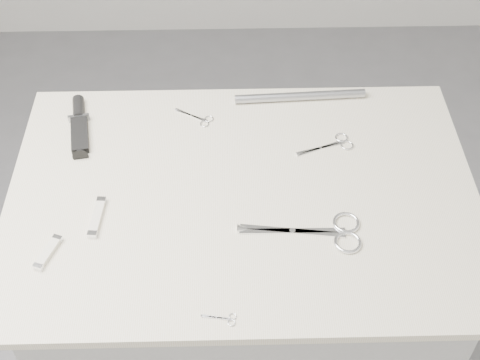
{
  "coord_description": "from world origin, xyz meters",
  "views": [
    {
      "loc": [
        -0.03,
        -0.96,
        1.96
      ],
      "look_at": [
        -0.01,
        0.04,
        0.92
      ],
      "focal_mm": 50.0,
      "sensor_mm": 36.0,
      "label": 1
    }
  ],
  "objects_px": {
    "sheathed_knife": "(79,123)",
    "pocket_knife_b": "(48,252)",
    "embroidery_scissors_a": "(335,144)",
    "embroidery_scissors_b": "(199,119)",
    "plinth": "(242,314)",
    "large_shears": "(327,232)",
    "tiny_scissors": "(224,319)",
    "pocket_knife_a": "(97,217)",
    "metal_rail": "(300,96)"
  },
  "relations": [
    {
      "from": "sheathed_knife",
      "to": "pocket_knife_b",
      "type": "distance_m",
      "value": 0.38
    },
    {
      "from": "embroidery_scissors_a",
      "to": "embroidery_scissors_b",
      "type": "bearing_deg",
      "value": 143.18
    },
    {
      "from": "plinth",
      "to": "sheathed_knife",
      "type": "xyz_separation_m",
      "value": [
        -0.38,
        0.22,
        0.48
      ]
    },
    {
      "from": "large_shears",
      "to": "tiny_scissors",
      "type": "height_order",
      "value": "large_shears"
    },
    {
      "from": "tiny_scissors",
      "to": "pocket_knife_a",
      "type": "bearing_deg",
      "value": 146.17
    },
    {
      "from": "large_shears",
      "to": "pocket_knife_a",
      "type": "xyz_separation_m",
      "value": [
        -0.47,
        0.05,
        0.0
      ]
    },
    {
      "from": "tiny_scissors",
      "to": "embroidery_scissors_b",
      "type": "bearing_deg",
      "value": 105.21
    },
    {
      "from": "embroidery_scissors_a",
      "to": "sheathed_knife",
      "type": "distance_m",
      "value": 0.59
    },
    {
      "from": "embroidery_scissors_b",
      "to": "sheathed_knife",
      "type": "bearing_deg",
      "value": -145.97
    },
    {
      "from": "pocket_knife_a",
      "to": "embroidery_scissors_b",
      "type": "bearing_deg",
      "value": -28.79
    },
    {
      "from": "metal_rail",
      "to": "pocket_knife_a",
      "type": "bearing_deg",
      "value": -140.33
    },
    {
      "from": "embroidery_scissors_a",
      "to": "tiny_scissors",
      "type": "distance_m",
      "value": 0.52
    },
    {
      "from": "embroidery_scissors_a",
      "to": "metal_rail",
      "type": "distance_m",
      "value": 0.17
    },
    {
      "from": "large_shears",
      "to": "pocket_knife_b",
      "type": "relative_size",
      "value": 2.9
    },
    {
      "from": "plinth",
      "to": "metal_rail",
      "type": "distance_m",
      "value": 0.59
    },
    {
      "from": "plinth",
      "to": "pocket_knife_b",
      "type": "bearing_deg",
      "value": -158.22
    },
    {
      "from": "large_shears",
      "to": "metal_rail",
      "type": "bearing_deg",
      "value": 96.69
    },
    {
      "from": "large_shears",
      "to": "tiny_scissors",
      "type": "xyz_separation_m",
      "value": [
        -0.21,
        -0.19,
        -0.0
      ]
    },
    {
      "from": "large_shears",
      "to": "pocket_knife_a",
      "type": "height_order",
      "value": "pocket_knife_a"
    },
    {
      "from": "embroidery_scissors_a",
      "to": "embroidery_scissors_b",
      "type": "xyz_separation_m",
      "value": [
        -0.31,
        0.1,
        -0.0
      ]
    },
    {
      "from": "embroidery_scissors_b",
      "to": "metal_rail",
      "type": "bearing_deg",
      "value": 46.0
    },
    {
      "from": "large_shears",
      "to": "metal_rail",
      "type": "distance_m",
      "value": 0.42
    },
    {
      "from": "sheathed_knife",
      "to": "pocket_knife_b",
      "type": "bearing_deg",
      "value": 169.35
    },
    {
      "from": "tiny_scissors",
      "to": "pocket_knife_b",
      "type": "relative_size",
      "value": 0.76
    },
    {
      "from": "tiny_scissors",
      "to": "pocket_knife_a",
      "type": "relative_size",
      "value": 0.62
    },
    {
      "from": "embroidery_scissors_b",
      "to": "sheathed_knife",
      "type": "distance_m",
      "value": 0.28
    },
    {
      "from": "metal_rail",
      "to": "embroidery_scissors_a",
      "type": "bearing_deg",
      "value": -68.11
    },
    {
      "from": "plinth",
      "to": "tiny_scissors",
      "type": "distance_m",
      "value": 0.56
    },
    {
      "from": "sheathed_knife",
      "to": "embroidery_scissors_a",
      "type": "bearing_deg",
      "value": -107.4
    },
    {
      "from": "tiny_scissors",
      "to": "metal_rail",
      "type": "distance_m",
      "value": 0.64
    },
    {
      "from": "plinth",
      "to": "tiny_scissors",
      "type": "xyz_separation_m",
      "value": [
        -0.04,
        -0.31,
        0.47
      ]
    },
    {
      "from": "plinth",
      "to": "embroidery_scissors_a",
      "type": "distance_m",
      "value": 0.54
    },
    {
      "from": "tiny_scissors",
      "to": "sheathed_knife",
      "type": "distance_m",
      "value": 0.63
    },
    {
      "from": "large_shears",
      "to": "plinth",
      "type": "bearing_deg",
      "value": 149.91
    },
    {
      "from": "embroidery_scissors_b",
      "to": "sheathed_knife",
      "type": "height_order",
      "value": "sheathed_knife"
    },
    {
      "from": "sheathed_knife",
      "to": "pocket_knife_b",
      "type": "xyz_separation_m",
      "value": [
        -0.01,
        -0.38,
        -0.0
      ]
    },
    {
      "from": "metal_rail",
      "to": "sheathed_knife",
      "type": "bearing_deg",
      "value": -171.2
    },
    {
      "from": "large_shears",
      "to": "tiny_scissors",
      "type": "bearing_deg",
      "value": -133.02
    },
    {
      "from": "plinth",
      "to": "sheathed_knife",
      "type": "height_order",
      "value": "sheathed_knife"
    },
    {
      "from": "plinth",
      "to": "tiny_scissors",
      "type": "height_order",
      "value": "tiny_scissors"
    },
    {
      "from": "embroidery_scissors_b",
      "to": "pocket_knife_a",
      "type": "bearing_deg",
      "value": -92.69
    },
    {
      "from": "large_shears",
      "to": "pocket_knife_b",
      "type": "xyz_separation_m",
      "value": [
        -0.55,
        -0.04,
        0.0
      ]
    },
    {
      "from": "tiny_scissors",
      "to": "metal_rail",
      "type": "xyz_separation_m",
      "value": [
        0.19,
        0.61,
        0.01
      ]
    },
    {
      "from": "large_shears",
      "to": "pocket_knife_a",
      "type": "distance_m",
      "value": 0.47
    },
    {
      "from": "large_shears",
      "to": "embroidery_scissors_a",
      "type": "xyz_separation_m",
      "value": [
        0.05,
        0.26,
        -0.0
      ]
    },
    {
      "from": "embroidery_scissors_a",
      "to": "pocket_knife_b",
      "type": "relative_size",
      "value": 1.58
    },
    {
      "from": "embroidery_scissors_a",
      "to": "tiny_scissors",
      "type": "xyz_separation_m",
      "value": [
        -0.26,
        -0.45,
        -0.0
      ]
    },
    {
      "from": "sheathed_knife",
      "to": "pocket_knife_a",
      "type": "height_order",
      "value": "sheathed_knife"
    },
    {
      "from": "pocket_knife_a",
      "to": "metal_rail",
      "type": "bearing_deg",
      "value": -45.51
    },
    {
      "from": "pocket_knife_a",
      "to": "pocket_knife_b",
      "type": "relative_size",
      "value": 1.24
    }
  ]
}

